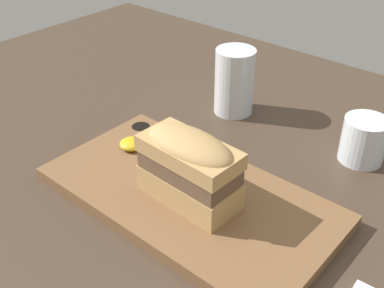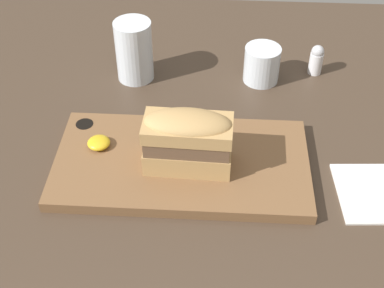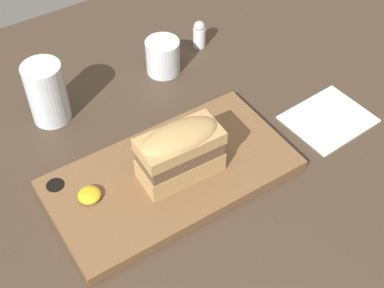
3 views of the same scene
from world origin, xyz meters
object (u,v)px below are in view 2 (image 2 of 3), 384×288
(sandwich, at_px, (188,139))
(salt_shaker, at_px, (316,59))
(wine_glass, at_px, (262,65))
(water_glass, at_px, (134,54))
(serving_board, at_px, (181,163))

(sandwich, distance_m, salt_shaker, 0.37)
(wine_glass, xyz_separation_m, salt_shaker, (0.11, 0.03, -0.00))
(water_glass, distance_m, salt_shaker, 0.35)
(sandwich, xyz_separation_m, wine_glass, (0.12, 0.26, -0.04))
(water_glass, bearing_deg, sandwich, -65.30)
(serving_board, relative_size, water_glass, 3.41)
(wine_glass, height_order, salt_shaker, wine_glass)
(serving_board, relative_size, sandwich, 2.97)
(sandwich, height_order, salt_shaker, sandwich)
(salt_shaker, bearing_deg, serving_board, -130.80)
(water_glass, bearing_deg, wine_glass, 1.11)
(sandwich, relative_size, water_glass, 1.15)
(serving_board, relative_size, wine_glass, 5.73)
(sandwich, xyz_separation_m, salt_shaker, (0.23, 0.29, -0.04))
(serving_board, xyz_separation_m, salt_shaker, (0.24, 0.28, 0.02))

